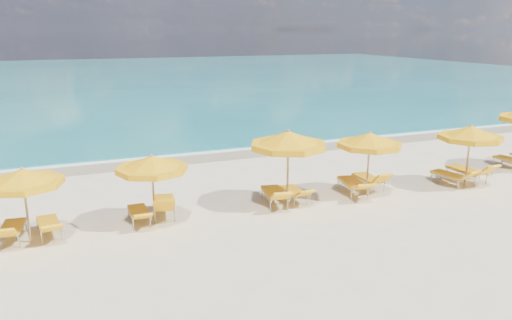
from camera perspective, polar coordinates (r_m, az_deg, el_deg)
name	(u,v)px	position (r m, az deg, el deg)	size (l,w,h in m)	color
ground_plane	(273,206)	(16.30, 1.97, -5.33)	(120.00, 120.00, 0.00)	beige
ocean	(111,78)	(62.56, -16.24, 9.00)	(120.00, 80.00, 0.30)	#147173
wet_sand_band	(208,155)	(22.97, -5.48, 0.57)	(120.00, 2.60, 0.01)	tan
foam_line	(203,151)	(23.72, -6.03, 1.00)	(120.00, 1.20, 0.03)	white
whitecap_near	(64,127)	(31.50, -21.13, 3.50)	(14.00, 0.36, 0.05)	white
whitecap_far	(245,100)	(40.95, -1.32, 6.86)	(18.00, 0.30, 0.05)	white
umbrella_1	(23,178)	(14.41, -25.10, -1.91)	(2.23, 2.23, 2.12)	tan
umbrella_2	(152,164)	(14.66, -11.82, -0.50)	(2.20, 2.20, 2.13)	tan
umbrella_3	(288,141)	(15.91, 3.70, 2.24)	(2.60, 2.60, 2.53)	tan
umbrella_4	(369,141)	(17.36, 12.84, 2.17)	(2.88, 2.88, 2.25)	tan
umbrella_5	(470,134)	(19.48, 23.31, 2.79)	(2.60, 2.60, 2.30)	tan
lounger_1_left	(12,233)	(15.22, -26.11, -7.53)	(0.75, 1.77, 0.75)	#A5A8AD
lounger_1_right	(49,229)	(15.16, -22.56, -7.25)	(0.74, 1.75, 0.69)	#A5A8AD
lounger_2_left	(139,216)	(15.30, -13.21, -6.30)	(0.57, 1.68, 0.64)	#A5A8AD
lounger_2_right	(164,208)	(15.70, -10.46, -5.43)	(0.97, 1.99, 0.92)	#A5A8AD
lounger_3_left	(275,198)	(16.42, 2.15, -4.32)	(0.95, 1.99, 0.80)	#A5A8AD
lounger_3_right	(295,195)	(16.81, 4.43, -4.02)	(0.56, 1.65, 0.68)	#A5A8AD
lounger_4_left	(353,188)	(17.72, 11.06, -3.13)	(1.02, 2.11, 0.77)	#A5A8AD
lounger_4_right	(369,182)	(18.50, 12.80, -2.52)	(0.65, 1.77, 0.84)	#A5A8AD
lounger_5_left	(450,179)	(19.84, 21.32, -2.02)	(0.90, 1.84, 0.78)	#A5A8AD
lounger_5_right	(467,175)	(20.52, 23.00, -1.56)	(0.80, 2.02, 0.92)	#A5A8AD
lounger_6_left	(511,163)	(23.26, 27.15, -0.30)	(0.77, 1.75, 0.78)	#A5A8AD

